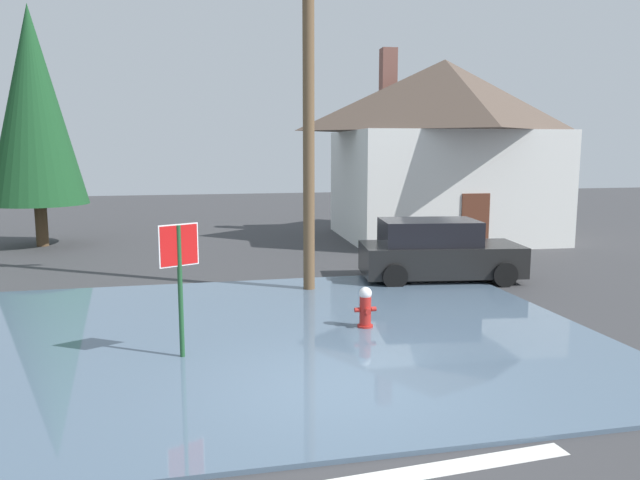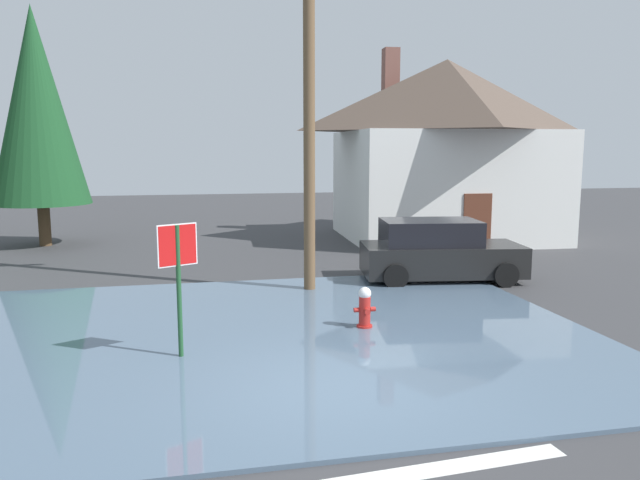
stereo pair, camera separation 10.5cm
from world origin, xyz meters
The scene contains 9 objects.
ground_plane centered at (0.00, 0.00, -0.05)m, with size 80.00×80.00×0.10m, color #38383A.
flood_puddle centered at (-0.60, 2.81, 0.03)m, with size 12.10×9.63×0.07m, color #4C6075.
lane_stop_bar centered at (0.24, -2.37, 0.00)m, with size 3.80×0.30×0.01m, color silver.
stop_sign_near centered at (-2.26, 1.89, 1.64)m, with size 0.63×0.33×2.31m.
fire_hydrant centered at (1.23, 2.88, 0.42)m, with size 0.43×0.37×0.86m.
utility_pole centered at (0.81, 6.34, 5.16)m, with size 1.60×0.28×9.96m.
house centered at (7.74, 14.30, 3.58)m, with size 8.59×7.46×7.44m.
parked_car centered at (4.43, 6.88, 0.78)m, with size 4.42×2.51×1.64m.
pine_tree_mid_left centered at (-7.27, 15.45, 5.00)m, with size 3.40×3.40×8.49m.
Camera 2 is at (-2.02, -8.26, 3.52)m, focal length 34.33 mm.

